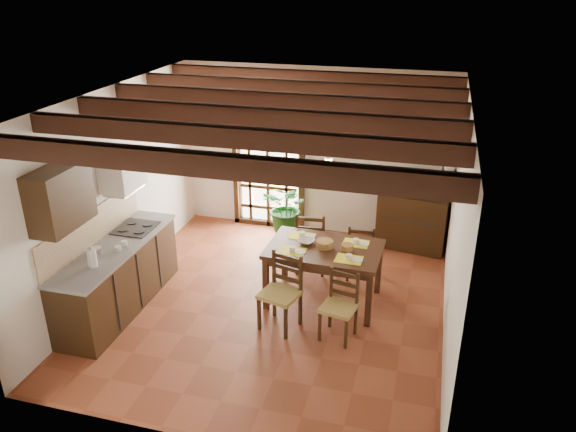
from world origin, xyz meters
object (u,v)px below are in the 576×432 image
(chair_far_left, at_px, (311,252))
(crt_tv, at_px, (416,183))
(sideboard, at_px, (413,221))
(potted_plant, at_px, (288,210))
(chair_near_right, at_px, (338,318))
(dining_table, at_px, (324,254))
(kitchen_counter, at_px, (118,276))
(chair_near_left, at_px, (280,306))
(chair_far_right, at_px, (361,261))
(pendant_lamp, at_px, (329,153))

(chair_far_left, xyz_separation_m, crt_tv, (1.40, 1.17, 0.81))
(sideboard, xyz_separation_m, potted_plant, (-2.00, -0.33, 0.11))
(crt_tv, bearing_deg, chair_near_right, -90.21)
(dining_table, bearing_deg, kitchen_counter, -159.45)
(chair_near_left, xyz_separation_m, crt_tv, (1.45, 2.70, 0.81))
(chair_near_right, distance_m, sideboard, 2.83)
(chair_far_left, xyz_separation_m, chair_far_right, (0.75, -0.02, -0.03))
(chair_far_right, bearing_deg, sideboard, -121.18)
(chair_far_left, bearing_deg, chair_near_left, 84.41)
(potted_plant, bearing_deg, pendant_lamp, -58.13)
(kitchen_counter, xyz_separation_m, chair_near_right, (2.94, 0.10, -0.20))
(chair_near_right, bearing_deg, dining_table, 126.02)
(chair_near_right, height_order, crt_tv, crt_tv)
(chair_near_right, height_order, chair_far_left, chair_far_left)
(kitchen_counter, relative_size, chair_near_right, 2.60)
(kitchen_counter, distance_m, potted_plant, 2.99)
(chair_near_left, bearing_deg, crt_tv, 77.01)
(chair_far_right, bearing_deg, chair_near_left, 59.60)
(chair_near_left, bearing_deg, chair_near_right, 13.26)
(dining_table, xyz_separation_m, chair_near_left, (-0.40, -0.75, -0.40))
(pendant_lamp, bearing_deg, chair_far_left, 117.13)
(dining_table, bearing_deg, chair_far_left, 115.96)
(chair_near_left, xyz_separation_m, chair_far_left, (0.05, 1.53, 0.00))
(chair_near_left, distance_m, crt_tv, 3.17)
(chair_near_right, xyz_separation_m, chair_far_right, (0.05, 1.53, -0.00))
(crt_tv, distance_m, pendant_lamp, 2.33)
(kitchen_counter, height_order, chair_far_right, kitchen_counter)
(kitchen_counter, relative_size, sideboard, 2.07)
(chair_far_right, height_order, pendant_lamp, pendant_lamp)
(potted_plant, bearing_deg, chair_near_left, -76.93)
(chair_near_right, xyz_separation_m, sideboard, (0.70, 2.73, 0.19))
(kitchen_counter, bearing_deg, crt_tv, 37.72)
(potted_plant, bearing_deg, crt_tv, 9.15)
(kitchen_counter, bearing_deg, dining_table, 18.64)
(chair_near_right, bearing_deg, crt_tv, 87.29)
(sideboard, bearing_deg, chair_far_left, -130.96)
(chair_far_right, relative_size, sideboard, 0.80)
(chair_far_left, bearing_deg, potted_plant, -58.42)
(crt_tv, distance_m, potted_plant, 2.10)
(chair_far_right, bearing_deg, pendant_lamp, 55.97)
(chair_far_right, xyz_separation_m, crt_tv, (0.65, 1.19, 0.84))
(potted_plant, bearing_deg, chair_far_left, -54.66)
(potted_plant, distance_m, pendant_lamp, 2.34)
(chair_near_right, bearing_deg, potted_plant, 130.17)
(kitchen_counter, relative_size, pendant_lamp, 2.66)
(dining_table, distance_m, pendant_lamp, 1.37)
(chair_far_left, bearing_deg, chair_far_right, 174.45)
(kitchen_counter, distance_m, pendant_lamp, 3.20)
(dining_table, bearing_deg, crt_tv, 63.45)
(chair_near_left, xyz_separation_m, pendant_lamp, (0.40, 0.85, 1.77))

